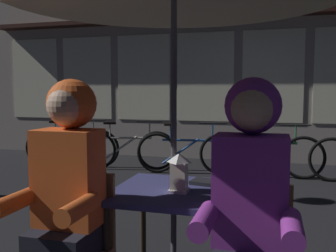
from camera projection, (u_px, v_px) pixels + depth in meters
name	position (u px, v px, depth m)	size (l,w,h in m)	color
cafe_table	(174.00, 205.00, 2.32)	(0.72, 0.72, 0.74)	navy
lantern	(179.00, 172.00, 2.23)	(0.11, 0.11, 0.23)	white
chair_left	(73.00, 243.00, 2.11)	(0.40, 0.40, 0.87)	olive
person_left_hooded	(66.00, 183.00, 2.02)	(0.45, 0.56, 1.40)	black
person_right_hooded	(250.00, 196.00, 1.76)	(0.45, 0.56, 1.40)	black
shopfront_building	(208.00, 2.00, 7.46)	(10.00, 0.93, 6.20)	#9E9389
bicycle_nearest	(72.00, 147.00, 6.65)	(1.65, 0.39, 0.84)	black
bicycle_second	(127.00, 149.00, 6.41)	(1.65, 0.42, 0.84)	black
bicycle_third	(188.00, 152.00, 6.10)	(1.67, 0.30, 0.84)	black
bicycle_fourth	(268.00, 155.00, 5.82)	(1.68, 0.15, 0.84)	black
book	(207.00, 182.00, 2.42)	(0.20, 0.14, 0.02)	black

